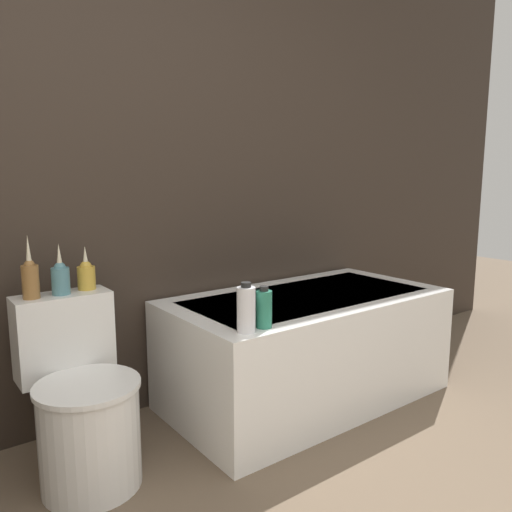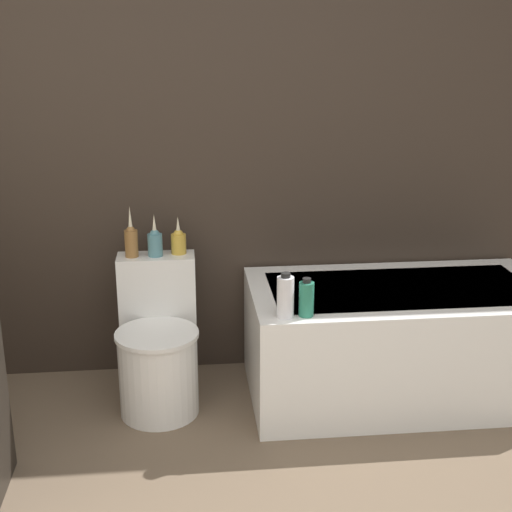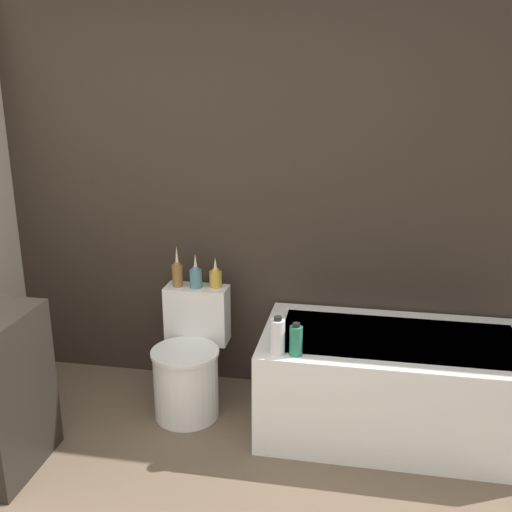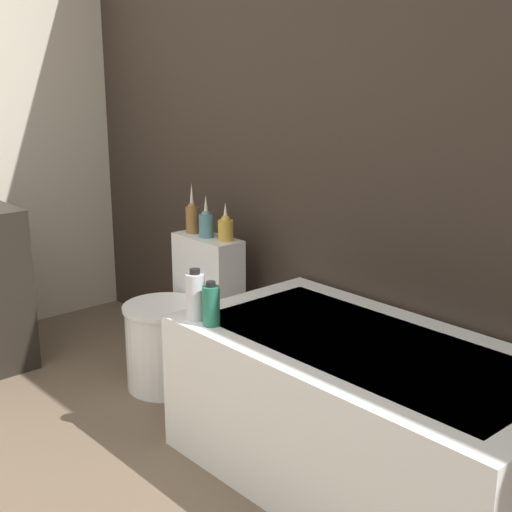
{
  "view_description": "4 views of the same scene",
  "coord_description": "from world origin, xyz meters",
  "px_view_note": "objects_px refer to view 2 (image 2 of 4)",
  "views": [
    {
      "loc": [
        -0.97,
        -0.24,
        1.2
      ],
      "look_at": [
        0.38,
        1.55,
        0.83
      ],
      "focal_mm": 35.0,
      "sensor_mm": 36.0,
      "label": 1
    },
    {
      "loc": [
        -0.26,
        -1.54,
        1.78
      ],
      "look_at": [
        0.05,
        1.43,
        0.82
      ],
      "focal_mm": 50.0,
      "sensor_mm": 36.0,
      "label": 2
    },
    {
      "loc": [
        0.57,
        -1.44,
        1.96
      ],
      "look_at": [
        0.04,
        1.43,
        1.06
      ],
      "focal_mm": 42.0,
      "sensor_mm": 36.0,
      "label": 3
    },
    {
      "loc": [
        2.3,
        -0.24,
        1.56
      ],
      "look_at": [
        0.34,
        1.49,
        0.83
      ],
      "focal_mm": 50.0,
      "sensor_mm": 36.0,
      "label": 4
    }
  ],
  "objects_px": {
    "vase_bronze": "(179,241)",
    "vase_silver": "(155,242)",
    "bathtub": "(398,340)",
    "shampoo_bottle_tall": "(285,297)",
    "vase_gold": "(131,240)",
    "shampoo_bottle_short": "(306,299)",
    "toilet": "(158,349)"
  },
  "relations": [
    {
      "from": "vase_bronze",
      "to": "shampoo_bottle_tall",
      "type": "xyz_separation_m",
      "value": [
        0.46,
        -0.53,
        -0.11
      ]
    },
    {
      "from": "vase_silver",
      "to": "shampoo_bottle_short",
      "type": "bearing_deg",
      "value": -36.6
    },
    {
      "from": "shampoo_bottle_tall",
      "to": "shampoo_bottle_short",
      "type": "distance_m",
      "value": 0.1
    },
    {
      "from": "vase_gold",
      "to": "shampoo_bottle_short",
      "type": "xyz_separation_m",
      "value": [
        0.78,
        -0.5,
        -0.15
      ]
    },
    {
      "from": "vase_bronze",
      "to": "shampoo_bottle_tall",
      "type": "height_order",
      "value": "vase_bronze"
    },
    {
      "from": "vase_silver",
      "to": "toilet",
      "type": "bearing_deg",
      "value": -90.0
    },
    {
      "from": "vase_bronze",
      "to": "shampoo_bottle_tall",
      "type": "relative_size",
      "value": 0.91
    },
    {
      "from": "bathtub",
      "to": "toilet",
      "type": "height_order",
      "value": "toilet"
    },
    {
      "from": "vase_bronze",
      "to": "toilet",
      "type": "bearing_deg",
      "value": -117.39
    },
    {
      "from": "shampoo_bottle_short",
      "to": "vase_bronze",
      "type": "bearing_deg",
      "value": 136.49
    },
    {
      "from": "toilet",
      "to": "shampoo_bottle_tall",
      "type": "relative_size",
      "value": 3.48
    },
    {
      "from": "vase_silver",
      "to": "shampoo_bottle_short",
      "type": "xyz_separation_m",
      "value": [
        0.67,
        -0.5,
        -0.13
      ]
    },
    {
      "from": "vase_gold",
      "to": "vase_bronze",
      "type": "relative_size",
      "value": 1.36
    },
    {
      "from": "vase_silver",
      "to": "shampoo_bottle_short",
      "type": "height_order",
      "value": "vase_silver"
    },
    {
      "from": "bathtub",
      "to": "toilet",
      "type": "relative_size",
      "value": 2.07
    },
    {
      "from": "bathtub",
      "to": "vase_bronze",
      "type": "distance_m",
      "value": 1.21
    },
    {
      "from": "vase_gold",
      "to": "shampoo_bottle_tall",
      "type": "xyz_separation_m",
      "value": [
        0.69,
        -0.5,
        -0.13
      ]
    },
    {
      "from": "toilet",
      "to": "shampoo_bottle_short",
      "type": "relative_size",
      "value": 4.07
    },
    {
      "from": "vase_bronze",
      "to": "shampoo_bottle_short",
      "type": "relative_size",
      "value": 1.07
    },
    {
      "from": "vase_gold",
      "to": "bathtub",
      "type": "bearing_deg",
      "value": -8.4
    },
    {
      "from": "vase_gold",
      "to": "shampoo_bottle_tall",
      "type": "distance_m",
      "value": 0.86
    },
    {
      "from": "toilet",
      "to": "vase_bronze",
      "type": "relative_size",
      "value": 3.81
    },
    {
      "from": "shampoo_bottle_tall",
      "to": "vase_silver",
      "type": "bearing_deg",
      "value": 138.94
    },
    {
      "from": "vase_bronze",
      "to": "vase_silver",
      "type": "bearing_deg",
      "value": -165.72
    },
    {
      "from": "vase_silver",
      "to": "vase_bronze",
      "type": "height_order",
      "value": "vase_silver"
    },
    {
      "from": "toilet",
      "to": "shampoo_bottle_tall",
      "type": "bearing_deg",
      "value": -28.23
    },
    {
      "from": "toilet",
      "to": "vase_bronze",
      "type": "distance_m",
      "value": 0.54
    },
    {
      "from": "bathtub",
      "to": "vase_bronze",
      "type": "xyz_separation_m",
      "value": [
        -1.08,
        0.22,
        0.49
      ]
    },
    {
      "from": "vase_gold",
      "to": "shampoo_bottle_short",
      "type": "relative_size",
      "value": 1.45
    },
    {
      "from": "vase_gold",
      "to": "vase_bronze",
      "type": "height_order",
      "value": "vase_gold"
    },
    {
      "from": "bathtub",
      "to": "toilet",
      "type": "xyz_separation_m",
      "value": [
        -1.19,
        0.0,
        0.01
      ]
    },
    {
      "from": "toilet",
      "to": "vase_silver",
      "type": "distance_m",
      "value": 0.52
    }
  ]
}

